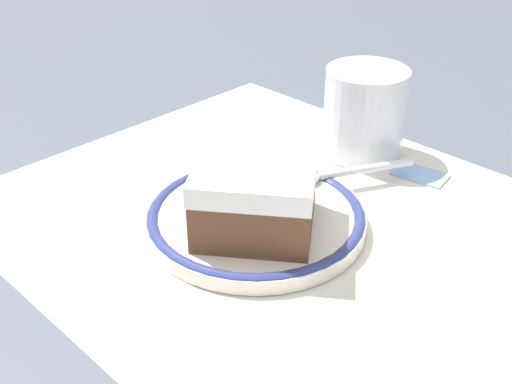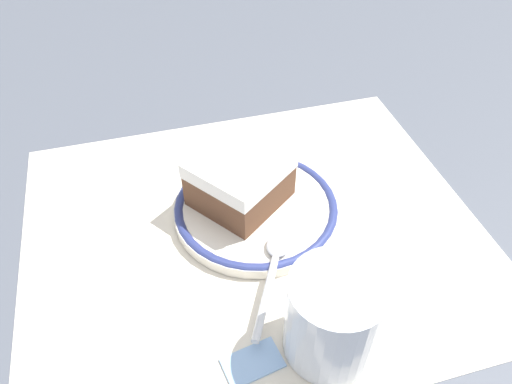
% 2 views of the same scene
% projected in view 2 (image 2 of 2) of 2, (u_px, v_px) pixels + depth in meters
% --- Properties ---
extents(ground_plane, '(2.40, 2.40, 0.00)m').
position_uv_depth(ground_plane, '(254.00, 231.00, 0.53)').
color(ground_plane, '#4C515B').
extents(placemat, '(0.48, 0.41, 0.00)m').
position_uv_depth(placemat, '(254.00, 230.00, 0.53)').
color(placemat, beige).
rests_on(placemat, ground_plane).
extents(plate, '(0.18, 0.18, 0.02)m').
position_uv_depth(plate, '(256.00, 208.00, 0.54)').
color(plate, silver).
rests_on(plate, placemat).
extents(cake_slice, '(0.12, 0.12, 0.06)m').
position_uv_depth(cake_slice, '(240.00, 179.00, 0.52)').
color(cake_slice, brown).
rests_on(cake_slice, plate).
extents(spoon, '(0.07, 0.12, 0.01)m').
position_uv_depth(spoon, '(274.00, 265.00, 0.47)').
color(spoon, silver).
rests_on(spoon, plate).
extents(cup, '(0.08, 0.08, 0.09)m').
position_uv_depth(cup, '(332.00, 321.00, 0.41)').
color(cup, silver).
rests_on(cup, placemat).
extents(sugar_packet, '(0.05, 0.04, 0.01)m').
position_uv_depth(sugar_packet, '(252.00, 361.00, 0.42)').
color(sugar_packet, '#8CB2E0').
rests_on(sugar_packet, placemat).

